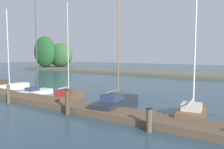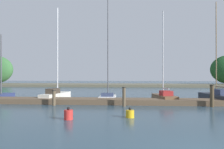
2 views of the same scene
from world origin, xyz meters
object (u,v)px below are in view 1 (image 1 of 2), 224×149
object	(u,v)px
sailboat_3	(68,96)
mooring_piling_4	(149,120)
mooring_piling_3	(67,102)
sailboat_2	(36,90)
sailboat_1	(8,86)
sailboat_4	(117,102)
mooring_piling_2	(8,94)
sailboat_5	(193,111)

from	to	relation	value
sailboat_3	mooring_piling_4	xyz separation A→B (m)	(7.54, -2.53, 0.15)
mooring_piling_3	sailboat_2	bearing A→B (deg)	155.67
sailboat_1	mooring_piling_4	distance (m)	16.22
sailboat_4	mooring_piling_4	distance (m)	4.51
sailboat_1	sailboat_3	xyz separation A→B (m)	(8.40, -0.47, -0.05)
mooring_piling_2	mooring_piling_3	world-z (taller)	mooring_piling_3
mooring_piling_2	sailboat_5	bearing A→B (deg)	16.22
sailboat_1	sailboat_4	xyz separation A→B (m)	(12.41, -0.21, -0.04)
sailboat_2	mooring_piling_2	world-z (taller)	sailboat_2
sailboat_1	sailboat_2	size ratio (longest dim) A/B	0.91
sailboat_3	sailboat_4	world-z (taller)	sailboat_4
sailboat_5	mooring_piling_2	world-z (taller)	sailboat_5
sailboat_3	mooring_piling_2	world-z (taller)	sailboat_3
sailboat_5	mooring_piling_4	distance (m)	3.29
sailboat_1	mooring_piling_4	xyz separation A→B (m)	(15.94, -3.00, 0.09)
sailboat_2	mooring_piling_4	bearing A→B (deg)	-106.42
sailboat_2	mooring_piling_3	xyz separation A→B (m)	(6.90, -3.12, 0.37)
sailboat_1	mooring_piling_3	xyz separation A→B (m)	(11.02, -3.01, 0.28)
mooring_piling_4	sailboat_4	bearing A→B (deg)	141.68
mooring_piling_2	mooring_piling_3	xyz separation A→B (m)	(5.53, 0.16, 0.09)
sailboat_2	sailboat_3	xyz separation A→B (m)	(4.28, -0.58, 0.04)
sailboat_3	sailboat_4	distance (m)	4.02
sailboat_2	sailboat_1	bearing A→B (deg)	89.88
sailboat_3	sailboat_4	bearing A→B (deg)	-97.78
sailboat_2	sailboat_4	xyz separation A→B (m)	(8.29, -0.32, 0.05)
mooring_piling_4	mooring_piling_3	bearing A→B (deg)	-179.91
sailboat_2	sailboat_4	world-z (taller)	sailboat_2
sailboat_1	mooring_piling_2	xyz separation A→B (m)	(5.50, -3.17, 0.19)
sailboat_4	sailboat_1	bearing A→B (deg)	81.72
sailboat_1	mooring_piling_4	bearing A→B (deg)	-92.82
sailboat_4	mooring_piling_4	size ratio (longest dim) A/B	7.30
sailboat_5	sailboat_1	bearing A→B (deg)	81.96
sailboat_2	mooring_piling_2	size ratio (longest dim) A/B	6.66
sailboat_1	sailboat_2	world-z (taller)	sailboat_2
sailboat_1	mooring_piling_3	distance (m)	11.43
sailboat_3	mooring_piling_3	bearing A→B (deg)	-145.59
sailboat_2	mooring_piling_2	distance (m)	3.57
sailboat_1	sailboat_5	xyz separation A→B (m)	(16.89, 0.14, -0.04)
sailboat_1	sailboat_3	bearing A→B (deg)	-85.34
sailboat_2	sailboat_5	distance (m)	12.77
sailboat_1	sailboat_2	bearing A→B (deg)	-80.61
mooring_piling_2	sailboat_1	bearing A→B (deg)	150.02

